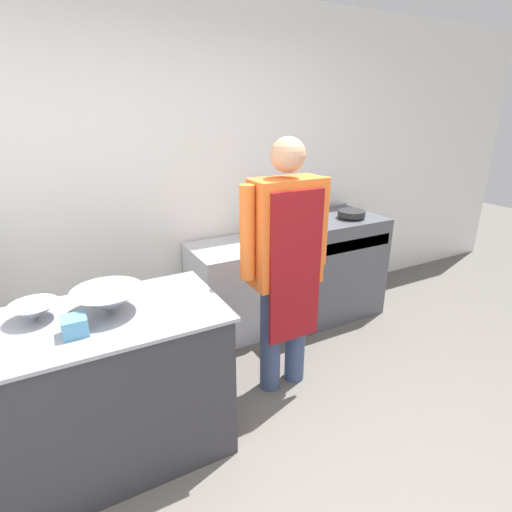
{
  "coord_description": "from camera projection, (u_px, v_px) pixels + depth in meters",
  "views": [
    {
      "loc": [
        -1.13,
        -0.98,
        1.85
      ],
      "look_at": [
        0.05,
        1.19,
        0.94
      ],
      "focal_mm": 28.0,
      "sensor_mm": 36.0,
      "label": 1
    }
  ],
  "objects": [
    {
      "name": "plastic_tub",
      "position": [
        74.0,
        326.0,
        1.83
      ],
      "size": [
        0.11,
        0.11,
        0.09
      ],
      "color": "teal",
      "rests_on": "prep_counter"
    },
    {
      "name": "ground_plane",
      "position": [
        362.0,
        510.0,
        1.96
      ],
      "size": [
        14.0,
        14.0,
        0.0
      ],
      "primitive_type": "plane",
      "color": "#5B5651"
    },
    {
      "name": "person_cook",
      "position": [
        286.0,
        256.0,
        2.54
      ],
      "size": [
        0.63,
        0.24,
        1.7
      ],
      "color": "#38476B",
      "rests_on": "ground_plane"
    },
    {
      "name": "mixing_bowl",
      "position": [
        108.0,
        301.0,
        2.02
      ],
      "size": [
        0.36,
        0.36,
        0.12
      ],
      "color": "gray",
      "rests_on": "prep_counter"
    },
    {
      "name": "prep_counter",
      "position": [
        112.0,
        388.0,
        2.15
      ],
      "size": [
        1.22,
        0.7,
        0.87
      ],
      "color": "#2D2D33",
      "rests_on": "ground_plane"
    },
    {
      "name": "small_bowl",
      "position": [
        35.0,
        312.0,
        1.95
      ],
      "size": [
        0.23,
        0.23,
        0.09
      ],
      "color": "gray",
      "rests_on": "prep_counter"
    },
    {
      "name": "stove",
      "position": [
        322.0,
        266.0,
        3.74
      ],
      "size": [
        1.03,
        0.67,
        0.95
      ],
      "color": "#4C4F56",
      "rests_on": "ground_plane"
    },
    {
      "name": "fridge_unit",
      "position": [
        228.0,
        291.0,
        3.4
      ],
      "size": [
        0.58,
        0.59,
        0.78
      ],
      "color": "silver",
      "rests_on": "ground_plane"
    },
    {
      "name": "stock_pot",
      "position": [
        296.0,
        203.0,
        3.53
      ],
      "size": [
        0.26,
        0.26,
        0.23
      ],
      "color": "gray",
      "rests_on": "stove"
    },
    {
      "name": "wall_back",
      "position": [
        193.0,
        173.0,
        3.29
      ],
      "size": [
        8.0,
        0.05,
        2.7
      ],
      "color": "white",
      "rests_on": "ground_plane"
    },
    {
      "name": "saute_pan",
      "position": [
        351.0,
        213.0,
        3.56
      ],
      "size": [
        0.24,
        0.24,
        0.05
      ],
      "color": "#262628",
      "rests_on": "stove"
    }
  ]
}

